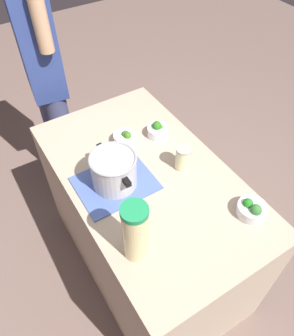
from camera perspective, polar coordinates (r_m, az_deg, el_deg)
ground_plane at (r=2.28m, az=-0.00°, el=-15.43°), size 8.00×8.00×0.00m
counter_slab at (r=1.91m, az=-0.00°, el=-9.65°), size 1.25×0.72×0.85m
dish_cloth at (r=1.54m, az=-5.48°, el=-2.60°), size 0.28×0.35×0.01m
cooking_pot at (r=1.47m, az=-5.73°, el=-0.36°), size 0.28×0.21×0.17m
lemonade_pitcher at (r=1.22m, az=-2.03°, el=-10.93°), size 0.10×0.10×0.28m
mason_jar at (r=1.57m, az=6.19°, el=1.73°), size 0.07×0.07×0.12m
broccoli_bowl_front at (r=1.74m, az=1.84°, el=6.46°), size 0.11×0.11×0.09m
broccoli_bowl_center at (r=1.70m, az=-3.77°, el=5.16°), size 0.11×0.11×0.08m
broccoli_bowl_back at (r=1.48m, az=17.54°, el=-6.78°), size 0.13×0.13×0.08m
person_cook at (r=2.21m, az=-17.26°, el=15.25°), size 0.50×0.25×1.66m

